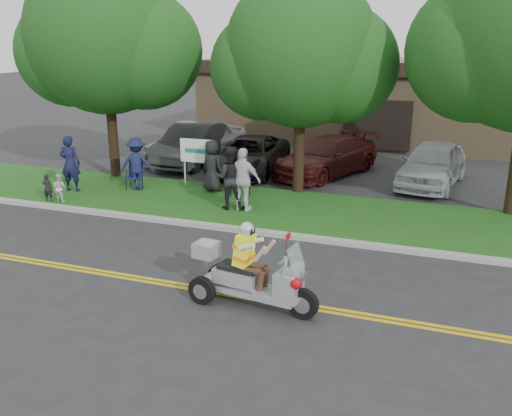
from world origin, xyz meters
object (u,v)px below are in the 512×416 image
(parked_car_far_left, at_px, (197,140))
(spectator_adult_mid, at_px, (230,178))
(spectator_adult_right, at_px, (243,180))
(parked_car_mid, at_px, (249,155))
(parked_car_right, at_px, (327,156))
(parked_car_left, at_px, (193,144))
(parked_car_far_right, at_px, (432,164))
(trike_scooter, at_px, (249,277))
(lawn_chair_b, at_px, (242,178))
(lawn_chair_a, at_px, (135,173))
(spectator_adult_left, at_px, (70,163))

(parked_car_far_left, bearing_deg, spectator_adult_mid, -38.76)
(spectator_adult_right, height_order, parked_car_mid, spectator_adult_right)
(parked_car_right, bearing_deg, spectator_adult_right, -79.94)
(parked_car_left, xyz_separation_m, parked_car_far_right, (9.49, -0.32, -0.04))
(spectator_adult_mid, height_order, parked_car_far_right, spectator_adult_mid)
(trike_scooter, relative_size, lawn_chair_b, 2.54)
(trike_scooter, height_order, lawn_chair_b, trike_scooter)
(lawn_chair_a, relative_size, spectator_adult_right, 0.50)
(lawn_chair_b, relative_size, spectator_adult_mid, 0.54)
(lawn_chair_b, height_order, spectator_adult_mid, spectator_adult_mid)
(parked_car_right, bearing_deg, parked_car_left, -157.77)
(lawn_chair_b, distance_m, parked_car_mid, 3.56)
(parked_car_far_left, xyz_separation_m, parked_car_mid, (2.90, -1.46, -0.15))
(trike_scooter, distance_m, lawn_chair_b, 7.42)
(parked_car_mid, height_order, parked_car_right, parked_car_right)
(spectator_adult_right, bearing_deg, parked_car_mid, -64.31)
(lawn_chair_a, distance_m, spectator_adult_right, 4.50)
(lawn_chair_a, relative_size, parked_car_far_left, 0.19)
(parked_car_right, bearing_deg, spectator_adult_left, -121.01)
(parked_car_far_left, relative_size, parked_car_right, 1.00)
(lawn_chair_a, bearing_deg, spectator_adult_right, -23.60)
(spectator_adult_mid, bearing_deg, parked_car_left, -69.45)
(lawn_chair_b, relative_size, spectator_adult_left, 0.55)
(trike_scooter, distance_m, spectator_adult_mid, 6.07)
(parked_car_mid, bearing_deg, parked_car_right, 10.45)
(spectator_adult_mid, xyz_separation_m, parked_car_right, (1.68, 5.52, -0.33))
(spectator_adult_left, bearing_deg, lawn_chair_b, -177.87)
(trike_scooter, xyz_separation_m, spectator_adult_left, (-8.38, 5.49, 0.44))
(lawn_chair_a, bearing_deg, parked_car_right, 29.19)
(trike_scooter, xyz_separation_m, parked_car_far_right, (2.90, 10.69, 0.18))
(spectator_adult_mid, bearing_deg, parked_car_far_right, -151.51)
(lawn_chair_b, height_order, parked_car_mid, parked_car_mid)
(parked_car_left, bearing_deg, parked_car_right, -0.81)
(spectator_adult_mid, bearing_deg, lawn_chair_a, -29.41)
(spectator_adult_left, relative_size, parked_car_right, 0.38)
(spectator_adult_right, bearing_deg, parked_car_right, -95.59)
(trike_scooter, distance_m, lawn_chair_a, 9.19)
(parked_car_far_left, xyz_separation_m, parked_car_far_right, (9.64, -1.05, -0.07))
(parked_car_right, bearing_deg, lawn_chair_a, -118.52)
(spectator_adult_mid, distance_m, spectator_adult_right, 0.45)
(parked_car_right, bearing_deg, trike_scooter, -62.54)
(trike_scooter, xyz_separation_m, lawn_chair_b, (-2.81, 6.87, 0.09))
(trike_scooter, height_order, spectator_adult_mid, spectator_adult_mid)
(trike_scooter, xyz_separation_m, parked_car_left, (-6.59, 11.01, 0.22))
(parked_car_right, height_order, parked_car_far_right, parked_car_far_right)
(spectator_adult_left, xyz_separation_m, spectator_adult_mid, (5.75, -0.03, 0.01))
(spectator_adult_right, relative_size, parked_car_left, 0.38)
(parked_car_far_left, distance_m, parked_car_right, 5.85)
(trike_scooter, distance_m, parked_car_right, 11.02)
(parked_car_left, relative_size, parked_car_right, 1.01)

